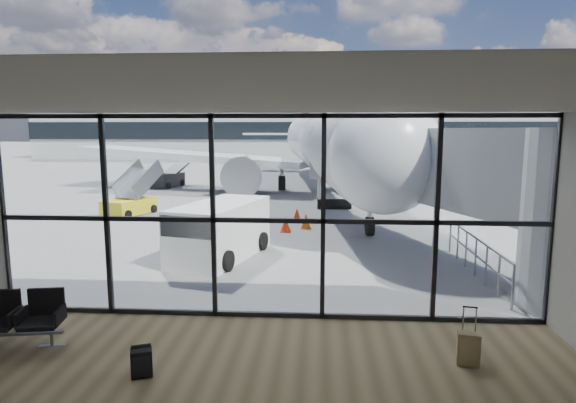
# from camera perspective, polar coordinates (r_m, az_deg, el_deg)

# --- Properties ---
(ground) EXTENTS (220.00, 220.00, 0.00)m
(ground) POSITION_cam_1_polar(r_m,az_deg,el_deg) (50.40, 2.52, 3.79)
(ground) COLOR slate
(ground) RESTS_ON ground
(lounge_shell) EXTENTS (12.02, 8.01, 4.51)m
(lounge_shell) POSITION_cam_1_polar(r_m,az_deg,el_deg) (5.73, -7.66, -6.78)
(lounge_shell) COLOR brown
(lounge_shell) RESTS_ON ground
(glass_curtain_wall) EXTENTS (12.10, 0.12, 4.50)m
(glass_curtain_wall) POSITION_cam_1_polar(r_m,az_deg,el_deg) (10.45, -2.42, -2.00)
(glass_curtain_wall) COLOR white
(glass_curtain_wall) RESTS_ON ground
(jet_bridge) EXTENTS (8.00, 16.50, 4.33)m
(jet_bridge) POSITION_cam_1_polar(r_m,az_deg,el_deg) (17.75, 16.12, 3.68)
(jet_bridge) COLOR #949799
(jet_bridge) RESTS_ON ground
(apron_railing) EXTENTS (0.06, 5.46, 1.11)m
(apron_railing) POSITION_cam_1_polar(r_m,az_deg,el_deg) (14.83, 21.37, -5.47)
(apron_railing) COLOR gray
(apron_railing) RESTS_ON ground
(far_terminal) EXTENTS (80.00, 12.20, 11.00)m
(far_terminal) POSITION_cam_1_polar(r_m,az_deg,el_deg) (72.20, 2.48, 8.56)
(far_terminal) COLOR silver
(far_terminal) RESTS_ON ground
(tree_0) EXTENTS (4.95, 4.95, 7.12)m
(tree_0) POSITION_cam_1_polar(r_m,az_deg,el_deg) (94.27, -25.76, 7.98)
(tree_0) COLOR #382619
(tree_0) RESTS_ON ground
(tree_1) EXTENTS (5.61, 5.61, 8.07)m
(tree_1) POSITION_cam_1_polar(r_m,az_deg,el_deg) (91.49, -22.47, 8.57)
(tree_1) COLOR #382619
(tree_1) RESTS_ON ground
(tree_2) EXTENTS (6.27, 6.27, 9.03)m
(tree_2) POSITION_cam_1_polar(r_m,az_deg,el_deg) (89.03, -18.98, 9.18)
(tree_2) COLOR #382619
(tree_2) RESTS_ON ground
(tree_3) EXTENTS (4.95, 4.95, 7.12)m
(tree_3) POSITION_cam_1_polar(r_m,az_deg,el_deg) (86.89, -15.25, 8.54)
(tree_3) COLOR #382619
(tree_3) RESTS_ON ground
(tree_4) EXTENTS (5.61, 5.61, 8.07)m
(tree_4) POSITION_cam_1_polar(r_m,az_deg,el_deg) (85.14, -11.40, 9.10)
(tree_4) COLOR #382619
(tree_4) RESTS_ON ground
(tree_5) EXTENTS (6.27, 6.27, 9.03)m
(tree_5) POSITION_cam_1_polar(r_m,az_deg,el_deg) (83.80, -7.39, 9.63)
(tree_5) COLOR #382619
(tree_5) RESTS_ON ground
(backpack) EXTENTS (0.41, 0.40, 0.52)m
(backpack) POSITION_cam_1_polar(r_m,az_deg,el_deg) (8.92, -16.96, -17.81)
(backpack) COLOR black
(backpack) RESTS_ON ground
(suitcase) EXTENTS (0.42, 0.34, 1.05)m
(suitcase) POSITION_cam_1_polar(r_m,az_deg,el_deg) (9.46, 20.62, -15.98)
(suitcase) COLOR olive
(suitcase) RESTS_ON ground
(airliner) EXTENTS (34.93, 40.60, 10.47)m
(airliner) POSITION_cam_1_polar(r_m,az_deg,el_deg) (34.34, 4.34, 6.89)
(airliner) COLOR silver
(airliner) RESTS_ON ground
(service_van) EXTENTS (2.86, 4.49, 1.81)m
(service_van) POSITION_cam_1_polar(r_m,az_deg,el_deg) (15.75, -8.22, -3.39)
(service_van) COLOR white
(service_van) RESTS_ON ground
(belt_loader) EXTENTS (2.16, 3.88, 1.70)m
(belt_loader) POSITION_cam_1_polar(r_m,az_deg,el_deg) (36.24, -14.03, 2.59)
(belt_loader) COLOR black
(belt_loader) RESTS_ON ground
(mobile_stairs) EXTENTS (2.36, 3.28, 2.11)m
(mobile_stairs) POSITION_cam_1_polar(r_m,az_deg,el_deg) (25.04, -18.16, -0.28)
(mobile_stairs) COLOR gold
(mobile_stairs) RESTS_ON ground
(traffic_cone_a) EXTENTS (0.44, 0.44, 0.63)m
(traffic_cone_a) POSITION_cam_1_polar(r_m,az_deg,el_deg) (19.75, -0.29, -2.73)
(traffic_cone_a) COLOR #FF330D
(traffic_cone_a) RESTS_ON ground
(traffic_cone_b) EXTENTS (0.45, 0.45, 0.65)m
(traffic_cone_b) POSITION_cam_1_polar(r_m,az_deg,el_deg) (20.42, 2.14, -2.34)
(traffic_cone_b) COLOR #D7590B
(traffic_cone_b) RESTS_ON ground
(traffic_cone_c) EXTENTS (0.37, 0.37, 0.52)m
(traffic_cone_c) POSITION_cam_1_polar(r_m,az_deg,el_deg) (22.57, 1.07, -1.45)
(traffic_cone_c) COLOR red
(traffic_cone_c) RESTS_ON ground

